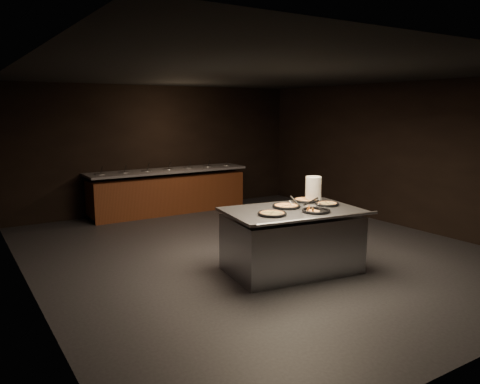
{
  "coord_description": "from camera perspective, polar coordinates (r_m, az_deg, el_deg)",
  "views": [
    {
      "loc": [
        -4.31,
        -6.26,
        2.34
      ],
      "look_at": [
        -0.13,
        0.3,
        0.98
      ],
      "focal_mm": 35.0,
      "sensor_mm": 36.0,
      "label": 1
    }
  ],
  "objects": [
    {
      "name": "room",
      "position": [
        7.65,
        2.04,
        3.27
      ],
      "size": [
        7.02,
        8.02,
        2.92
      ],
      "color": "black",
      "rests_on": "ground"
    },
    {
      "name": "plate_stack",
      "position": [
        7.48,
        8.94,
        0.38
      ],
      "size": [
        0.25,
        0.25,
        0.38
      ],
      "primitive_type": "cylinder",
      "color": "silver",
      "rests_on": "serving_counter"
    },
    {
      "name": "pan_cheese_slices_b",
      "position": [
        6.69,
        9.26,
        -2.25
      ],
      "size": [
        0.4,
        0.4,
        0.04
      ],
      "rotation": [
        0.0,
        0.0,
        1.83
      ],
      "color": "black",
      "rests_on": "serving_counter"
    },
    {
      "name": "pan_cheese_slices_a",
      "position": [
        7.45,
        8.06,
        -0.97
      ],
      "size": [
        0.41,
        0.41,
        0.04
      ],
      "rotation": [
        0.0,
        0.0,
        1.28
      ],
      "color": "black",
      "rests_on": "serving_counter"
    },
    {
      "name": "serving_counter",
      "position": [
        6.94,
        6.31,
        -6.01
      ],
      "size": [
        2.08,
        1.5,
        0.92
      ],
      "rotation": [
        0.0,
        0.0,
        -0.15
      ],
      "color": "#ACAEB3",
      "rests_on": "ground"
    },
    {
      "name": "server_left",
      "position": [
        6.95,
        6.48,
        -1.23
      ],
      "size": [
        0.1,
        0.33,
        0.16
      ],
      "rotation": [
        0.0,
        0.0,
        1.54
      ],
      "color": "#ACAEB3",
      "rests_on": "serving_counter"
    },
    {
      "name": "pan_cheese_whole",
      "position": [
        6.95,
        5.68,
        -1.71
      ],
      "size": [
        0.42,
        0.42,
        0.04
      ],
      "rotation": [
        0.0,
        0.0,
        0.37
      ],
      "color": "black",
      "rests_on": "serving_counter"
    },
    {
      "name": "pan_veggie_slices",
      "position": [
        7.2,
        10.59,
        -1.43
      ],
      "size": [
        0.36,
        0.36,
        0.04
      ],
      "rotation": [
        0.0,
        0.0,
        -0.51
      ],
      "color": "black",
      "rests_on": "serving_counter"
    },
    {
      "name": "salad_bar",
      "position": [
        10.89,
        -8.67,
        -0.22
      ],
      "size": [
        3.7,
        0.83,
        1.18
      ],
      "color": "#582814",
      "rests_on": "ground"
    },
    {
      "name": "server_right",
      "position": [
        6.86,
        9.02,
        -1.39
      ],
      "size": [
        0.3,
        0.27,
        0.18
      ],
      "rotation": [
        0.0,
        0.0,
        -0.67
      ],
      "color": "#ACAEB3",
      "rests_on": "serving_counter"
    },
    {
      "name": "pan_veggie_whole",
      "position": [
        6.43,
        3.94,
        -2.63
      ],
      "size": [
        0.4,
        0.4,
        0.04
      ],
      "rotation": [
        0.0,
        0.0,
        0.71
      ],
      "color": "black",
      "rests_on": "serving_counter"
    }
  ]
}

